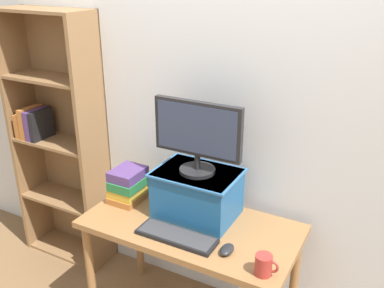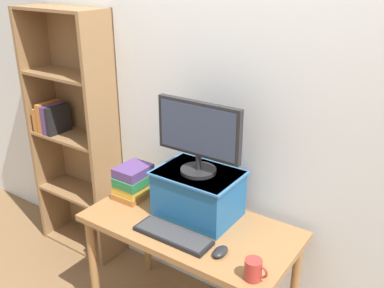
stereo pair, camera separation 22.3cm
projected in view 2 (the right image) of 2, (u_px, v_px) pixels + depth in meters
The scene contains 9 objects.
back_wall at pixel (229, 106), 2.45m from camera, with size 7.00×0.08×2.60m.
desk at pixel (190, 238), 2.41m from camera, with size 1.19×0.60×0.72m.
bookshelf_unit at pixel (75, 134), 3.10m from camera, with size 0.67×0.28×1.80m.
riser_box at pixel (198, 193), 2.40m from camera, with size 0.47×0.34×0.27m.
computer_monitor at pixel (198, 134), 2.26m from camera, with size 0.51×0.20×0.40m.
keyboard at pixel (172, 235), 2.25m from camera, with size 0.44×0.14×0.02m.
computer_mouse at pixel (220, 252), 2.11m from camera, with size 0.06×0.10×0.04m.
book_stack at pixel (135, 182), 2.62m from camera, with size 0.18×0.25×0.20m.
coffee_mug at pixel (254, 270), 1.93m from camera, with size 0.11×0.08×0.10m.
Camera 2 is at (1.15, -1.66, 2.04)m, focal length 40.00 mm.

